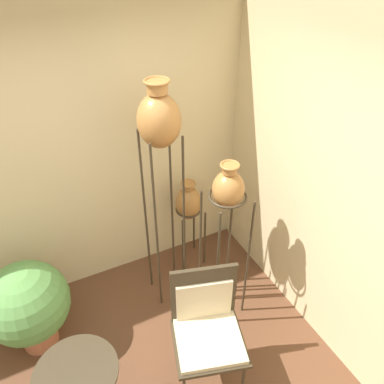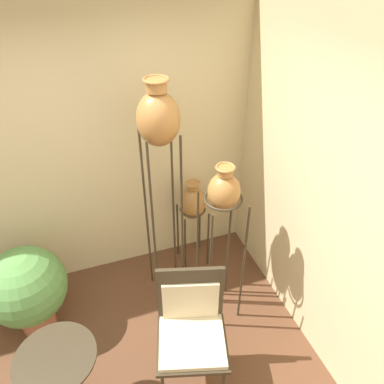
% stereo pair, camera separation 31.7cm
% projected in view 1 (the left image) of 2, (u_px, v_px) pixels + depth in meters
% --- Properties ---
extents(wall_back, '(7.44, 0.06, 2.70)m').
position_uv_depth(wall_back, '(57.00, 166.00, 3.13)').
color(wall_back, beige).
rests_on(wall_back, ground_plane).
extents(wall_right, '(0.06, 7.44, 2.70)m').
position_uv_depth(wall_right, '(374.00, 227.00, 2.49)').
color(wall_right, beige).
rests_on(wall_right, ground_plane).
extents(vase_stand_tall, '(0.33, 0.33, 2.14)m').
position_uv_depth(vase_stand_tall, '(159.00, 126.00, 2.73)').
color(vase_stand_tall, '#382D1E').
rests_on(vase_stand_tall, ground_plane).
extents(vase_stand_medium, '(0.32, 0.32, 1.59)m').
position_uv_depth(vase_stand_medium, '(228.00, 195.00, 2.86)').
color(vase_stand_medium, '#382D1E').
rests_on(vase_stand_medium, ground_plane).
extents(vase_stand_short, '(0.27, 0.27, 1.01)m').
position_uv_depth(vase_stand_short, '(188.00, 204.00, 3.68)').
color(vase_stand_short, '#382D1E').
rests_on(vase_stand_short, ground_plane).
extents(chair, '(0.62, 0.60, 1.06)m').
position_uv_depth(chair, '(207.00, 324.00, 2.73)').
color(chair, '#382D1E').
rests_on(chair, ground_plane).
extents(potted_plant, '(0.68, 0.68, 0.86)m').
position_uv_depth(potted_plant, '(28.00, 305.00, 3.02)').
color(potted_plant, '#B26647').
rests_on(potted_plant, ground_plane).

